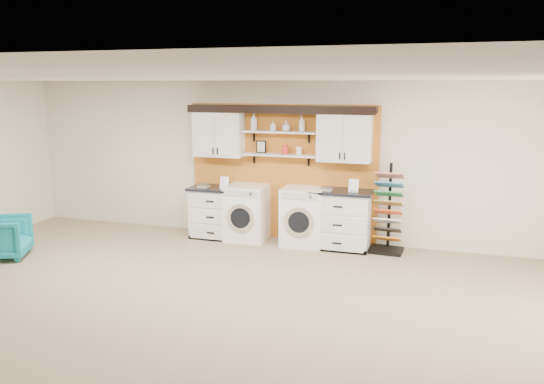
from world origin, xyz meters
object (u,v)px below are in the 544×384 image
(base_cabinet_right, at_px, (341,219))
(washer, at_px, (247,213))
(sample_rack, at_px, (387,223))
(dryer, at_px, (304,216))
(base_cabinet_left, at_px, (217,212))
(armchair, at_px, (4,237))

(base_cabinet_right, distance_m, washer, 1.68)
(sample_rack, bearing_deg, dryer, -174.49)
(base_cabinet_left, xyz_separation_m, sample_rack, (3.03, 0.03, 0.02))
(washer, xyz_separation_m, sample_rack, (2.45, 0.04, -0.01))
(base_cabinet_left, distance_m, dryer, 1.62)
(base_cabinet_left, height_order, washer, washer)
(sample_rack, bearing_deg, washer, -175.09)
(dryer, bearing_deg, armchair, -154.51)
(base_cabinet_left, distance_m, sample_rack, 3.03)
(washer, bearing_deg, armchair, -148.06)
(dryer, bearing_deg, base_cabinet_right, 0.30)
(washer, bearing_deg, sample_rack, 0.83)
(base_cabinet_right, bearing_deg, sample_rack, 2.37)
(base_cabinet_right, bearing_deg, dryer, -179.70)
(armchair, bearing_deg, base_cabinet_right, -92.95)
(washer, xyz_separation_m, dryer, (1.04, 0.00, 0.01))
(base_cabinet_right, xyz_separation_m, washer, (-1.68, -0.00, -0.00))
(base_cabinet_right, height_order, washer, base_cabinet_right)
(washer, height_order, sample_rack, sample_rack)
(armchair, bearing_deg, washer, -83.64)
(base_cabinet_left, height_order, base_cabinet_right, base_cabinet_right)
(sample_rack, bearing_deg, base_cabinet_right, -173.55)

